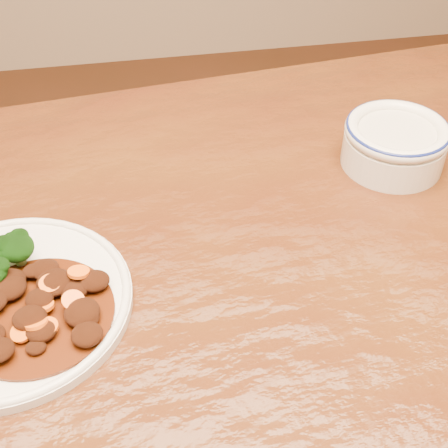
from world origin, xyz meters
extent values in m
cube|color=#4D290D|center=(0.00, 0.00, 0.73)|extent=(1.59, 1.06, 0.04)
cylinder|color=white|center=(-0.23, 0.06, 0.76)|extent=(0.23, 0.23, 0.01)
torus|color=white|center=(-0.23, 0.06, 0.76)|extent=(0.23, 0.23, 0.01)
cylinder|color=#6F9F52|center=(-0.22, 0.10, 0.77)|extent=(0.01, 0.01, 0.01)
ellipsoid|color=black|center=(-0.22, 0.10, 0.78)|extent=(0.03, 0.03, 0.03)
cylinder|color=#461A07|center=(-0.20, 0.04, 0.76)|extent=(0.14, 0.14, 0.00)
ellipsoid|color=black|center=(-0.18, 0.06, 0.77)|extent=(0.03, 0.03, 0.02)
ellipsoid|color=black|center=(-0.20, -0.01, 0.77)|extent=(0.02, 0.02, 0.01)
ellipsoid|color=black|center=(-0.16, 0.05, 0.77)|extent=(0.03, 0.02, 0.01)
ellipsoid|color=black|center=(-0.19, 0.07, 0.77)|extent=(0.02, 0.02, 0.01)
ellipsoid|color=black|center=(-0.20, 0.02, 0.77)|extent=(0.03, 0.03, 0.02)
ellipsoid|color=black|center=(-0.19, 0.05, 0.77)|extent=(0.03, 0.03, 0.01)
ellipsoid|color=black|center=(-0.15, 0.02, 0.77)|extent=(0.03, 0.02, 0.01)
ellipsoid|color=black|center=(-0.22, 0.07, 0.77)|extent=(0.03, 0.03, 0.02)
ellipsoid|color=black|center=(-0.15, 0.06, 0.77)|extent=(0.03, 0.03, 0.01)
ellipsoid|color=black|center=(-0.22, 0.06, 0.77)|extent=(0.03, 0.03, 0.02)
ellipsoid|color=black|center=(-0.18, 0.06, 0.77)|extent=(0.02, 0.02, 0.01)
ellipsoid|color=black|center=(-0.19, 0.01, 0.77)|extent=(0.03, 0.02, 0.01)
ellipsoid|color=black|center=(-0.15, 0.00, 0.77)|extent=(0.03, 0.03, 0.01)
ellipsoid|color=black|center=(-0.19, 0.08, 0.77)|extent=(0.03, 0.03, 0.01)
ellipsoid|color=black|center=(-0.16, 0.02, 0.77)|extent=(0.03, 0.03, 0.02)
ellipsoid|color=black|center=(-0.20, 0.08, 0.77)|extent=(0.02, 0.02, 0.01)
cylinder|color=#F85C0D|center=(-0.20, 0.01, 0.77)|extent=(0.03, 0.03, 0.01)
cylinder|color=#F85C0D|center=(-0.21, 0.01, 0.77)|extent=(0.02, 0.02, 0.01)
cylinder|color=#F85C0D|center=(-0.18, 0.06, 0.78)|extent=(0.03, 0.03, 0.01)
cylinder|color=#F85C0D|center=(-0.16, 0.07, 0.78)|extent=(0.02, 0.02, 0.01)
cylinder|color=#F85C0D|center=(-0.19, 0.04, 0.77)|extent=(0.03, 0.03, 0.01)
cylinder|color=#F85C0D|center=(-0.19, 0.01, 0.77)|extent=(0.03, 0.03, 0.00)
cylinder|color=#F85C0D|center=(-0.20, 0.02, 0.77)|extent=(0.03, 0.03, 0.01)
cylinder|color=#F85C0D|center=(-0.16, 0.03, 0.78)|extent=(0.03, 0.03, 0.01)
cylinder|color=silver|center=(0.21, 0.21, 0.77)|extent=(0.12, 0.12, 0.04)
cylinder|color=silver|center=(0.21, 0.21, 0.79)|extent=(0.09, 0.09, 0.01)
torus|color=silver|center=(0.21, 0.21, 0.80)|extent=(0.12, 0.12, 0.02)
torus|color=navy|center=(0.21, 0.21, 0.80)|extent=(0.12, 0.12, 0.01)
camera|label=1|loc=(-0.10, -0.35, 1.20)|focal=50.00mm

